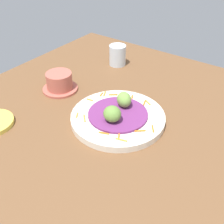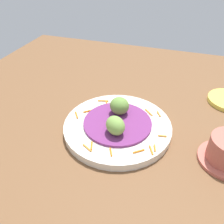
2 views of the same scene
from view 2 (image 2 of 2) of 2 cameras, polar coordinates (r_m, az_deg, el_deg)
table_surface at (r=64.17cm, az=-0.40°, el=-2.36°), size 110.00×110.00×2.00cm
main_plate at (r=59.42cm, az=1.35°, el=-3.63°), size 27.11×27.11×1.98cm
cabbage_bed at (r=58.57cm, az=1.37°, el=-2.64°), size 17.14×17.14×0.66cm
carrot_garnish at (r=58.28cm, az=1.70°, el=-3.05°), size 20.78×24.68×0.40cm
guac_scoop_left at (r=60.29cm, az=1.92°, el=1.71°), size 5.72×5.93×4.48cm
guac_scoop_center at (r=53.82cm, az=0.83°, el=-3.32°), size 6.53×6.61×4.36cm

